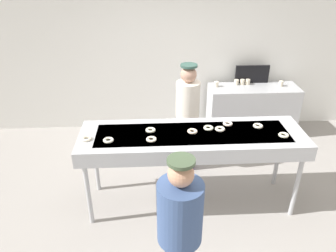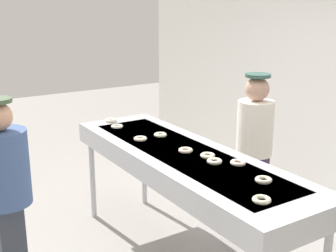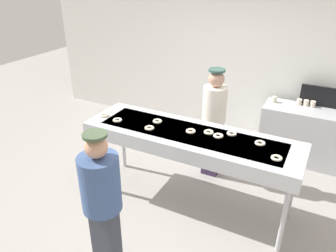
# 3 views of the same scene
# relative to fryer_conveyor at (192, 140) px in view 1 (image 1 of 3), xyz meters

# --- Properties ---
(ground_plane) EXTENTS (16.00, 16.00, 0.00)m
(ground_plane) POSITION_rel_fryer_conveyor_xyz_m (0.00, 0.00, -0.94)
(ground_plane) COLOR #9E9993
(back_wall) EXTENTS (8.00, 0.12, 2.90)m
(back_wall) POSITION_rel_fryer_conveyor_xyz_m (0.00, 2.26, 0.51)
(back_wall) COLOR white
(back_wall) RESTS_ON ground
(fryer_conveyor) EXTENTS (2.69, 0.79, 1.04)m
(fryer_conveyor) POSITION_rel_fryer_conveyor_xyz_m (0.00, 0.00, 0.00)
(fryer_conveyor) COLOR #B7BABF
(fryer_conveyor) RESTS_ON ground
(sugar_donut_0) EXTENTS (0.15, 0.15, 0.03)m
(sugar_donut_0) POSITION_rel_fryer_conveyor_xyz_m (1.05, -0.13, 0.11)
(sugar_donut_0) COLOR white
(sugar_donut_0) RESTS_ON fryer_conveyor
(sugar_donut_1) EXTENTS (0.15, 0.15, 0.03)m
(sugar_donut_1) POSITION_rel_fryer_conveyor_xyz_m (0.00, 0.02, 0.11)
(sugar_donut_1) COLOR #FDE3C2
(sugar_donut_1) RESTS_ON fryer_conveyor
(sugar_donut_2) EXTENTS (0.13, 0.13, 0.03)m
(sugar_donut_2) POSITION_rel_fryer_conveyor_xyz_m (0.20, 0.09, 0.11)
(sugar_donut_2) COLOR #F0F3CC
(sugar_donut_2) RESTS_ON fryer_conveyor
(sugar_donut_3) EXTENTS (0.13, 0.13, 0.03)m
(sugar_donut_3) POSITION_rel_fryer_conveyor_xyz_m (0.46, 0.19, 0.11)
(sugar_donut_3) COLOR white
(sugar_donut_3) RESTS_ON fryer_conveyor
(sugar_donut_4) EXTENTS (0.17, 0.17, 0.03)m
(sugar_donut_4) POSITION_rel_fryer_conveyor_xyz_m (0.34, 0.06, 0.11)
(sugar_donut_4) COLOR white
(sugar_donut_4) RESTS_ON fryer_conveyor
(sugar_donut_5) EXTENTS (0.16, 0.16, 0.03)m
(sugar_donut_5) POSITION_rel_fryer_conveyor_xyz_m (-0.50, 0.07, 0.11)
(sugar_donut_5) COLOR white
(sugar_donut_5) RESTS_ON fryer_conveyor
(sugar_donut_6) EXTENTS (0.15, 0.15, 0.03)m
(sugar_donut_6) POSITION_rel_fryer_conveyor_xyz_m (0.82, 0.11, 0.11)
(sugar_donut_6) COLOR #EDE5CA
(sugar_donut_6) RESTS_ON fryer_conveyor
(sugar_donut_7) EXTENTS (0.12, 0.12, 0.03)m
(sugar_donut_7) POSITION_rel_fryer_conveyor_xyz_m (-0.49, -0.14, 0.11)
(sugar_donut_7) COLOR #FBECCD
(sugar_donut_7) RESTS_ON fryer_conveyor
(sugar_donut_8) EXTENTS (0.12, 0.12, 0.03)m
(sugar_donut_8) POSITION_rel_fryer_conveyor_xyz_m (-1.23, -0.09, 0.11)
(sugar_donut_8) COLOR #F4E8CD
(sugar_donut_8) RESTS_ON fryer_conveyor
(sugar_donut_9) EXTENTS (0.17, 0.17, 0.03)m
(sugar_donut_9) POSITION_rel_fryer_conveyor_xyz_m (-0.98, -0.14, 0.11)
(sugar_donut_9) COLOR white
(sugar_donut_9) RESTS_ON fryer_conveyor
(worker_baker) EXTENTS (0.33, 0.33, 1.63)m
(worker_baker) POSITION_rel_fryer_conveyor_xyz_m (0.03, 0.77, -0.02)
(worker_baker) COLOR #3C2B4C
(worker_baker) RESTS_ON ground
(customer_waiting) EXTENTS (0.37, 0.37, 1.61)m
(customer_waiting) POSITION_rel_fryer_conveyor_xyz_m (-0.27, -1.39, -0.01)
(customer_waiting) COLOR #343A47
(customer_waiting) RESTS_ON ground
(prep_counter) EXTENTS (1.53, 0.55, 0.89)m
(prep_counter) POSITION_rel_fryer_conveyor_xyz_m (1.29, 1.81, -0.50)
(prep_counter) COLOR #B7BABF
(prep_counter) RESTS_ON ground
(paper_cup_0) EXTENTS (0.08, 0.08, 0.09)m
(paper_cup_0) POSITION_rel_fryer_conveyor_xyz_m (1.21, 1.96, -0.01)
(paper_cup_0) COLOR beige
(paper_cup_0) RESTS_ON prep_counter
(paper_cup_1) EXTENTS (0.08, 0.08, 0.09)m
(paper_cup_1) POSITION_rel_fryer_conveyor_xyz_m (0.64, 1.87, -0.01)
(paper_cup_1) COLOR beige
(paper_cup_1) RESTS_ON prep_counter
(paper_cup_2) EXTENTS (0.08, 0.08, 0.09)m
(paper_cup_2) POSITION_rel_fryer_conveyor_xyz_m (1.01, 1.95, -0.01)
(paper_cup_2) COLOR beige
(paper_cup_2) RESTS_ON prep_counter
(paper_cup_3) EXTENTS (0.08, 0.08, 0.09)m
(paper_cup_3) POSITION_rel_fryer_conveyor_xyz_m (1.11, 1.95, -0.01)
(paper_cup_3) COLOR beige
(paper_cup_3) RESTS_ON prep_counter
(paper_cup_4) EXTENTS (0.08, 0.08, 0.09)m
(paper_cup_4) POSITION_rel_fryer_conveyor_xyz_m (1.76, 1.84, -0.01)
(paper_cup_4) COLOR beige
(paper_cup_4) RESTS_ON prep_counter
(menu_display) EXTENTS (0.59, 0.04, 0.32)m
(menu_display) POSITION_rel_fryer_conveyor_xyz_m (1.29, 2.03, 0.10)
(menu_display) COLOR black
(menu_display) RESTS_ON prep_counter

